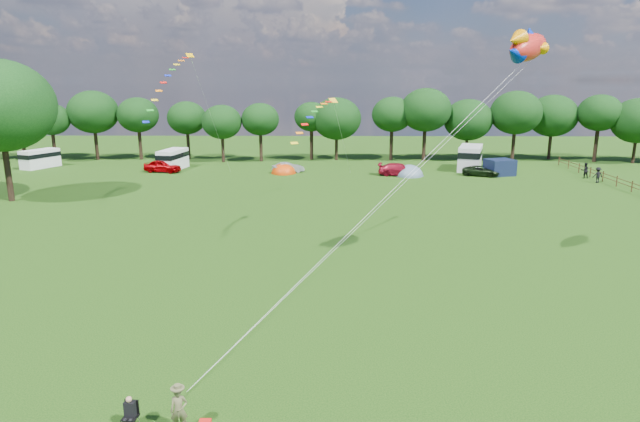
{
  "coord_description": "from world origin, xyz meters",
  "views": [
    {
      "loc": [
        0.42,
        -21.78,
        11.31
      ],
      "look_at": [
        0.0,
        8.0,
        4.0
      ],
      "focal_mm": 30.0,
      "sensor_mm": 36.0,
      "label": 1
    }
  ],
  "objects_px": {
    "campervan_a": "(40,158)",
    "tent_greyblue": "(409,175)",
    "car_a": "(162,166)",
    "campervan_b": "(173,159)",
    "car_d": "(481,171)",
    "fish_kite": "(526,47)",
    "tent_orange": "(284,173)",
    "camp_chair": "(130,409)",
    "car_b": "(288,168)",
    "campervan_d": "(470,157)",
    "kite_flyer": "(179,410)",
    "walker_a": "(585,170)",
    "car_c": "(399,170)",
    "walker_b": "(598,175)"
  },
  "relations": [
    {
      "from": "car_a",
      "to": "campervan_a",
      "type": "relative_size",
      "value": 0.88
    },
    {
      "from": "car_d",
      "to": "kite_flyer",
      "type": "height_order",
      "value": "kite_flyer"
    },
    {
      "from": "kite_flyer",
      "to": "walker_b",
      "type": "distance_m",
      "value": 56.95
    },
    {
      "from": "car_c",
      "to": "walker_b",
      "type": "relative_size",
      "value": 2.76
    },
    {
      "from": "car_d",
      "to": "campervan_a",
      "type": "height_order",
      "value": "campervan_a"
    },
    {
      "from": "car_c",
      "to": "fish_kite",
      "type": "bearing_deg",
      "value": -164.81
    },
    {
      "from": "tent_orange",
      "to": "camp_chair",
      "type": "height_order",
      "value": "tent_orange"
    },
    {
      "from": "fish_kite",
      "to": "campervan_a",
      "type": "bearing_deg",
      "value": 95.35
    },
    {
      "from": "car_c",
      "to": "car_d",
      "type": "height_order",
      "value": "car_c"
    },
    {
      "from": "car_d",
      "to": "camp_chair",
      "type": "relative_size",
      "value": 3.77
    },
    {
      "from": "car_d",
      "to": "kite_flyer",
      "type": "xyz_separation_m",
      "value": [
        -23.46,
        -48.87,
        0.17
      ]
    },
    {
      "from": "camp_chair",
      "to": "car_d",
      "type": "bearing_deg",
      "value": 68.82
    },
    {
      "from": "tent_orange",
      "to": "walker_a",
      "type": "relative_size",
      "value": 1.86
    },
    {
      "from": "campervan_a",
      "to": "tent_greyblue",
      "type": "xyz_separation_m",
      "value": [
        47.99,
        -5.37,
        -1.27
      ]
    },
    {
      "from": "car_a",
      "to": "camp_chair",
      "type": "bearing_deg",
      "value": -151.83
    },
    {
      "from": "car_d",
      "to": "fish_kite",
      "type": "height_order",
      "value": "fish_kite"
    },
    {
      "from": "car_a",
      "to": "fish_kite",
      "type": "relative_size",
      "value": 1.28
    },
    {
      "from": "car_a",
      "to": "car_c",
      "type": "xyz_separation_m",
      "value": [
        29.57,
        -2.06,
        -0.04
      ]
    },
    {
      "from": "camp_chair",
      "to": "kite_flyer",
      "type": "bearing_deg",
      "value": 1.08
    },
    {
      "from": "campervan_b",
      "to": "camp_chair",
      "type": "xyz_separation_m",
      "value": [
        13.62,
        -53.23,
        -0.67
      ]
    },
    {
      "from": "car_c",
      "to": "campervan_d",
      "type": "relative_size",
      "value": 0.72
    },
    {
      "from": "fish_kite",
      "to": "tent_orange",
      "type": "bearing_deg",
      "value": 68.75
    },
    {
      "from": "tent_orange",
      "to": "camp_chair",
      "type": "xyz_separation_m",
      "value": [
        -1.04,
        -50.31,
        0.69
      ]
    },
    {
      "from": "fish_kite",
      "to": "tent_greyblue",
      "type": "bearing_deg",
      "value": 45.6
    },
    {
      "from": "tent_greyblue",
      "to": "campervan_b",
      "type": "bearing_deg",
      "value": 171.6
    },
    {
      "from": "car_d",
      "to": "camp_chair",
      "type": "height_order",
      "value": "car_d"
    },
    {
      "from": "tent_greyblue",
      "to": "car_c",
      "type": "bearing_deg",
      "value": 179.34
    },
    {
      "from": "car_b",
      "to": "car_d",
      "type": "relative_size",
      "value": 0.81
    },
    {
      "from": "tent_orange",
      "to": "walker_a",
      "type": "height_order",
      "value": "walker_a"
    },
    {
      "from": "campervan_b",
      "to": "fish_kite",
      "type": "height_order",
      "value": "fish_kite"
    },
    {
      "from": "campervan_b",
      "to": "camp_chair",
      "type": "relative_size",
      "value": 4.66
    },
    {
      "from": "car_d",
      "to": "campervan_a",
      "type": "relative_size",
      "value": 0.84
    },
    {
      "from": "car_a",
      "to": "tent_greyblue",
      "type": "bearing_deg",
      "value": -81.4
    },
    {
      "from": "tent_greyblue",
      "to": "walker_a",
      "type": "xyz_separation_m",
      "value": [
        20.53,
        -1.41,
        0.9
      ]
    },
    {
      "from": "kite_flyer",
      "to": "walker_a",
      "type": "distance_m",
      "value": 59.22
    },
    {
      "from": "campervan_a",
      "to": "tent_orange",
      "type": "distance_m",
      "value": 32.81
    },
    {
      "from": "campervan_a",
      "to": "campervan_d",
      "type": "xyz_separation_m",
      "value": [
        56.51,
        -0.72,
        0.36
      ]
    },
    {
      "from": "tent_orange",
      "to": "tent_greyblue",
      "type": "bearing_deg",
      "value": -5.64
    },
    {
      "from": "car_a",
      "to": "tent_greyblue",
      "type": "xyz_separation_m",
      "value": [
        30.77,
        -2.08,
        -0.76
      ]
    },
    {
      "from": "campervan_b",
      "to": "campervan_d",
      "type": "bearing_deg",
      "value": -80.31
    },
    {
      "from": "car_a",
      "to": "campervan_b",
      "type": "xyz_separation_m",
      "value": [
        0.69,
        2.36,
        0.6
      ]
    },
    {
      "from": "campervan_a",
      "to": "fish_kite",
      "type": "height_order",
      "value": "fish_kite"
    },
    {
      "from": "car_c",
      "to": "walker_a",
      "type": "height_order",
      "value": "walker_a"
    },
    {
      "from": "campervan_d",
      "to": "kite_flyer",
      "type": "relative_size",
      "value": 4.36
    },
    {
      "from": "car_d",
      "to": "tent_orange",
      "type": "distance_m",
      "value": 24.15
    },
    {
      "from": "camp_chair",
      "to": "tent_orange",
      "type": "bearing_deg",
      "value": 94.92
    },
    {
      "from": "car_b",
      "to": "tent_orange",
      "type": "xyz_separation_m",
      "value": [
        -0.53,
        -0.46,
        -0.62
      ]
    },
    {
      "from": "fish_kite",
      "to": "walker_a",
      "type": "bearing_deg",
      "value": 13.21
    },
    {
      "from": "car_b",
      "to": "campervan_a",
      "type": "height_order",
      "value": "campervan_a"
    },
    {
      "from": "car_c",
      "to": "campervan_d",
      "type": "xyz_separation_m",
      "value": [
        9.72,
        4.64,
        0.92
      ]
    }
  ]
}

